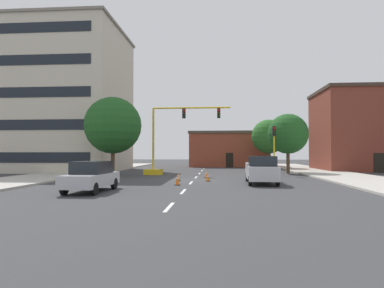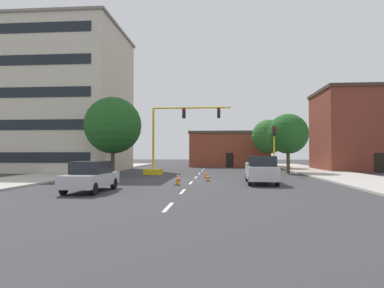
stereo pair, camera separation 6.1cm
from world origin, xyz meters
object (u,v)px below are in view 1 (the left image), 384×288
at_px(traffic_signal_gantry, 164,153).
at_px(traffic_cone_roadside_a, 208,177).
at_px(tree_right_mid, 288,134).
at_px(tree_left_near, 113,125).
at_px(pickup_truck_silver, 261,170).
at_px(traffic_cone_roadside_d, 178,177).
at_px(traffic_light_pole_right, 274,139).
at_px(traffic_cone_roadside_c, 206,174).
at_px(traffic_cone_roadside_b, 177,180).
at_px(sedan_silver_near_left, 91,176).
at_px(tree_right_far, 269,137).

relative_size(traffic_signal_gantry, traffic_cone_roadside_a, 14.72).
xyz_separation_m(tree_right_mid, traffic_cone_roadside_a, (-8.27, -10.28, -3.95)).
distance_m(tree_left_near, pickup_truck_silver, 14.97).
relative_size(traffic_signal_gantry, tree_left_near, 1.16).
xyz_separation_m(traffic_signal_gantry, tree_right_mid, (12.93, 3.07, 2.02)).
xyz_separation_m(tree_right_mid, traffic_cone_roadside_d, (-10.61, -10.24, -3.94)).
xyz_separation_m(traffic_light_pole_right, pickup_truck_silver, (-2.35, -8.58, -2.55)).
distance_m(traffic_light_pole_right, pickup_truck_silver, 9.26).
relative_size(tree_left_near, traffic_cone_roadside_c, 12.01).
xyz_separation_m(traffic_signal_gantry, traffic_cone_roadside_d, (2.33, -7.17, -1.92)).
xyz_separation_m(traffic_signal_gantry, traffic_light_pole_right, (10.91, -0.37, 1.31)).
relative_size(traffic_cone_roadside_b, traffic_cone_roadside_c, 1.16).
distance_m(tree_right_mid, traffic_cone_roadside_b, 17.50).
bearing_deg(traffic_cone_roadside_a, traffic_cone_roadside_c, 94.04).
xyz_separation_m(traffic_light_pole_right, traffic_cone_roadside_a, (-6.24, -6.85, -3.24)).
bearing_deg(sedan_silver_near_left, traffic_cone_roadside_a, 49.59).
height_order(traffic_light_pole_right, pickup_truck_silver, traffic_light_pole_right).
xyz_separation_m(tree_right_mid, pickup_truck_silver, (-4.37, -12.02, -3.27)).
height_order(traffic_light_pole_right, tree_left_near, tree_left_near).
bearing_deg(tree_left_near, traffic_cone_roadside_d, -33.94).
xyz_separation_m(tree_left_near, traffic_cone_roadside_c, (8.88, -1.28, -4.50)).
bearing_deg(traffic_light_pole_right, traffic_cone_roadside_d, -141.61).
distance_m(traffic_signal_gantry, pickup_truck_silver, 12.45).
distance_m(sedan_silver_near_left, traffic_cone_roadside_b, 6.13).
bearing_deg(traffic_cone_roadside_b, traffic_cone_roadside_a, 59.18).
xyz_separation_m(tree_left_near, sedan_silver_near_left, (2.69, -12.16, -3.92)).
relative_size(traffic_signal_gantry, traffic_cone_roadside_d, 14.11).
relative_size(traffic_signal_gantry, tree_right_mid, 1.36).
bearing_deg(traffic_cone_roadside_d, traffic_light_pole_right, 38.39).
relative_size(traffic_light_pole_right, traffic_cone_roadside_c, 7.69).
bearing_deg(traffic_light_pole_right, traffic_signal_gantry, 178.06).
xyz_separation_m(traffic_signal_gantry, tree_left_near, (-4.45, -2.61, 2.59)).
bearing_deg(tree_right_far, traffic_cone_roadside_c, -114.67).
relative_size(traffic_cone_roadside_a, traffic_cone_roadside_c, 0.95).
height_order(traffic_signal_gantry, traffic_cone_roadside_b, traffic_signal_gantry).
xyz_separation_m(tree_left_near, traffic_cone_roadside_a, (9.12, -4.61, -4.52)).
bearing_deg(traffic_cone_roadside_a, pickup_truck_silver, -24.03).
bearing_deg(tree_right_mid, traffic_signal_gantry, -166.67).
relative_size(pickup_truck_silver, sedan_silver_near_left, 1.20).
height_order(traffic_light_pole_right, tree_right_far, tree_right_far).
distance_m(traffic_signal_gantry, traffic_cone_roadside_a, 8.81).
height_order(tree_right_far, traffic_cone_roadside_c, tree_right_far).
bearing_deg(pickup_truck_silver, traffic_cone_roadside_a, 155.97).
distance_m(tree_left_near, traffic_cone_roadside_a, 11.17).
xyz_separation_m(pickup_truck_silver, traffic_cone_roadside_d, (-6.23, 1.78, -0.67)).
distance_m(traffic_signal_gantry, traffic_cone_roadside_d, 7.78).
relative_size(sedan_silver_near_left, traffic_cone_roadside_a, 7.71).
bearing_deg(traffic_signal_gantry, tree_left_near, -149.63).
height_order(tree_right_far, tree_left_near, tree_left_near).
height_order(tree_right_mid, sedan_silver_near_left, tree_right_mid).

